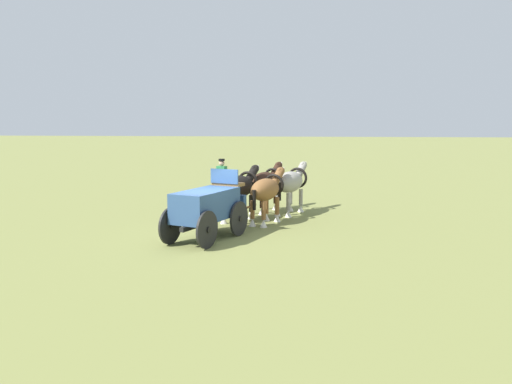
% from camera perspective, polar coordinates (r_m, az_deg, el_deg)
% --- Properties ---
extents(ground_plane, '(220.00, 220.00, 0.00)m').
position_cam_1_polar(ground_plane, '(19.73, -5.30, -5.05)').
color(ground_plane, olive).
extents(show_wagon, '(5.74, 2.81, 2.82)m').
position_cam_1_polar(show_wagon, '(19.61, -5.14, -1.48)').
color(show_wagon, '#2D4C7A').
rests_on(show_wagon, ground).
extents(draft_horse_rear_near, '(3.06, 1.65, 2.29)m').
position_cam_1_polar(draft_horse_rear_near, '(23.00, -1.81, 0.42)').
color(draft_horse_rear_near, black).
rests_on(draft_horse_rear_near, ground).
extents(draft_horse_rear_off, '(2.88, 1.54, 2.26)m').
position_cam_1_polar(draft_horse_rear_off, '(22.44, 1.13, 0.14)').
color(draft_horse_rear_off, brown).
rests_on(draft_horse_rear_off, ground).
extents(draft_horse_lead_near, '(3.09, 1.61, 2.24)m').
position_cam_1_polar(draft_horse_lead_near, '(25.32, 0.98, 1.00)').
color(draft_horse_lead_near, '#331E14').
rests_on(draft_horse_lead_near, ground).
extents(draft_horse_lead_off, '(3.09, 1.64, 2.31)m').
position_cam_1_polar(draft_horse_lead_off, '(24.78, 3.69, 0.96)').
color(draft_horse_lead_off, '#9E998E').
rests_on(draft_horse_lead_off, ground).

